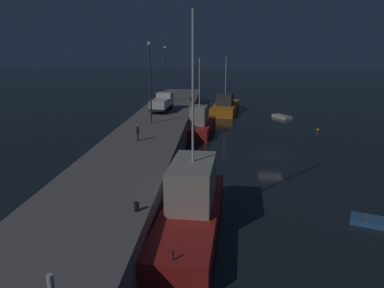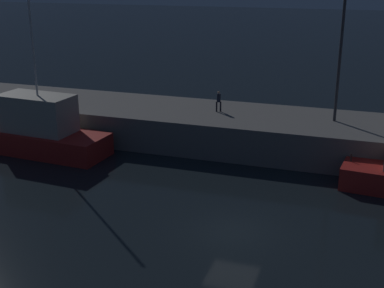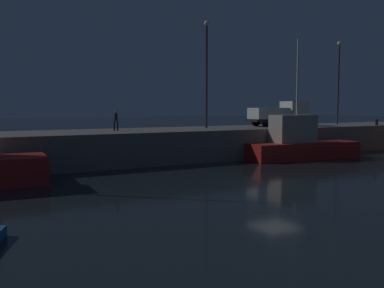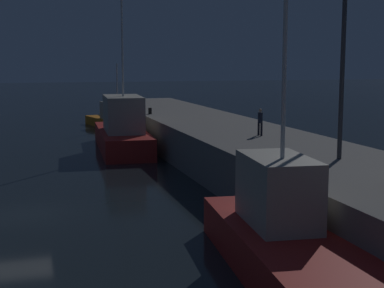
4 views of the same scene
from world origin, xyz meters
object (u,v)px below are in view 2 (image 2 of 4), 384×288
object	(u,v)px
fishing_trawler_red	(31,130)
bollard_central	(20,102)
dockworker	(219,100)
lamp_post_west	(341,44)

from	to	relation	value
fishing_trawler_red	bollard_central	size ratio (longest dim) A/B	26.08
bollard_central	fishing_trawler_red	bearing A→B (deg)	-44.14
fishing_trawler_red	dockworker	world-z (taller)	fishing_trawler_red
dockworker	bollard_central	xyz separation A→B (m)	(-15.02, -3.18, -0.63)
fishing_trawler_red	bollard_central	bearing A→B (deg)	135.86
lamp_post_west	bollard_central	size ratio (longest dim) A/B	18.20
fishing_trawler_red	lamp_post_west	distance (m)	22.26
dockworker	lamp_post_west	bearing A→B (deg)	1.38
lamp_post_west	fishing_trawler_red	bearing A→B (deg)	-163.34
dockworker	bollard_central	distance (m)	15.37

